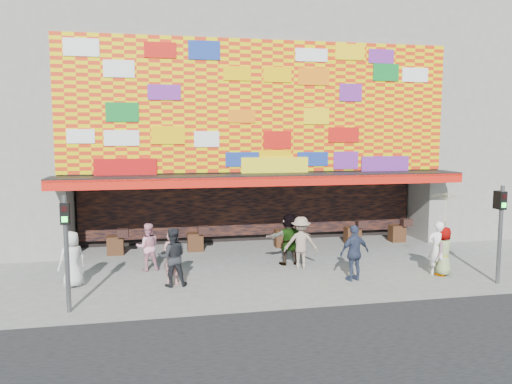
# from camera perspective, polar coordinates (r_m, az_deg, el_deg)

# --- Properties ---
(ground) EXTENTS (90.00, 90.00, 0.00)m
(ground) POSITION_cam_1_polar(r_m,az_deg,el_deg) (15.72, 3.68, -10.11)
(ground) COLOR slate
(ground) RESTS_ON ground
(road_strip) EXTENTS (30.00, 8.00, 0.02)m
(road_strip) POSITION_cam_1_polar(r_m,az_deg,el_deg) (10.02, 14.04, -20.37)
(road_strip) COLOR black
(road_strip) RESTS_ON ground
(shop_building) EXTENTS (15.20, 9.40, 10.00)m
(shop_building) POSITION_cam_1_polar(r_m,az_deg,el_deg) (23.05, -1.57, 8.41)
(shop_building) COLOR gray
(shop_building) RESTS_ON ground
(neighbor_right) EXTENTS (11.00, 8.00, 12.00)m
(neighbor_right) POSITION_cam_1_polar(r_m,az_deg,el_deg) (28.23, 25.84, 8.99)
(neighbor_right) COLOR gray
(neighbor_right) RESTS_ON ground
(signal_left) EXTENTS (0.22, 0.20, 3.00)m
(signal_left) POSITION_cam_1_polar(r_m,az_deg,el_deg) (13.49, -20.88, -5.21)
(signal_left) COLOR #59595B
(signal_left) RESTS_ON ground
(signal_right) EXTENTS (0.22, 0.20, 3.00)m
(signal_right) POSITION_cam_1_polar(r_m,az_deg,el_deg) (16.73, 26.18, -3.22)
(signal_right) COLOR #59595B
(signal_right) RESTS_ON ground
(ped_a) EXTENTS (0.98, 0.91, 1.69)m
(ped_a) POSITION_cam_1_polar(r_m,az_deg,el_deg) (15.85, -20.30, -7.22)
(ped_a) COLOR silver
(ped_a) RESTS_ON ground
(ped_b) EXTENTS (0.71, 0.64, 1.63)m
(ped_b) POSITION_cam_1_polar(r_m,az_deg,el_deg) (15.41, -9.57, -7.39)
(ped_b) COLOR tan
(ped_b) RESTS_ON ground
(ped_c) EXTENTS (0.87, 0.68, 1.77)m
(ped_c) POSITION_cam_1_polar(r_m,az_deg,el_deg) (15.18, -9.53, -7.34)
(ped_c) COLOR black
(ped_c) RESTS_ON ground
(ped_d) EXTENTS (1.26, 0.89, 1.77)m
(ped_d) POSITION_cam_1_polar(r_m,az_deg,el_deg) (16.95, 5.15, -5.80)
(ped_d) COLOR gray
(ped_d) RESTS_ON ground
(ped_e) EXTENTS (1.09, 0.64, 1.75)m
(ped_e) POSITION_cam_1_polar(r_m,az_deg,el_deg) (15.83, 11.19, -6.83)
(ped_e) COLOR #303A55
(ped_e) RESTS_ON ground
(ped_f) EXTENTS (1.69, 0.57, 1.81)m
(ped_f) POSITION_cam_1_polar(r_m,az_deg,el_deg) (17.44, 3.83, -5.37)
(ped_f) COLOR gray
(ped_f) RESTS_ON ground
(ped_g) EXTENTS (0.92, 0.88, 1.59)m
(ped_g) POSITION_cam_1_polar(r_m,az_deg,el_deg) (17.18, 20.67, -6.34)
(ped_g) COLOR gray
(ped_g) RESTS_ON ground
(ped_h) EXTENTS (0.75, 0.62, 1.77)m
(ped_h) POSITION_cam_1_polar(r_m,az_deg,el_deg) (17.12, 20.07, -6.06)
(ped_h) COLOR white
(ped_h) RESTS_ON ground
(ped_i) EXTENTS (0.82, 0.66, 1.59)m
(ped_i) POSITION_cam_1_polar(r_m,az_deg,el_deg) (17.08, -12.27, -6.14)
(ped_i) COLOR pink
(ped_i) RESTS_ON ground
(parasol) EXTENTS (1.29, 1.31, 1.95)m
(parasol) POSITION_cam_1_polar(r_m,az_deg,el_deg) (16.93, 20.87, -1.70)
(parasol) COLOR beige
(parasol) RESTS_ON ground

